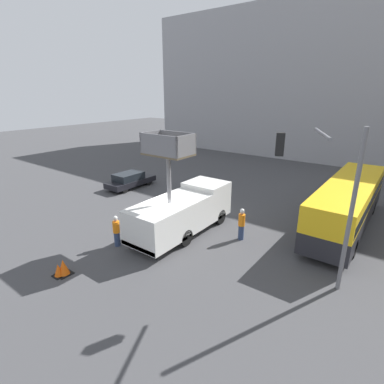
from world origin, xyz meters
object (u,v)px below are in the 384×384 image
utility_truck (183,209)px  traffic_cone_near_truck (58,270)px  road_worker_directing (241,224)px  traffic_cone_mid_road (63,267)px  parked_car_curbside (130,180)px  city_bus (348,201)px  road_worker_near_truck (116,231)px  traffic_light_pole (328,186)px

utility_truck → traffic_cone_near_truck: bearing=-104.6°
road_worker_directing → traffic_cone_mid_road: size_ratio=2.50×
traffic_cone_near_truck → traffic_cone_mid_road: (0.08, 0.22, 0.08)m
parked_car_curbside → city_bus: bearing=7.9°
road_worker_near_truck → utility_truck: bearing=107.6°
traffic_light_pole → road_worker_near_truck: traffic_light_pole is taller
city_bus → parked_car_curbside: 17.22m
traffic_cone_near_truck → traffic_cone_mid_road: traffic_cone_mid_road is taller
traffic_light_pole → road_worker_near_truck: 10.82m
city_bus → parked_car_curbside: size_ratio=2.51×
traffic_light_pole → parked_car_curbside: size_ratio=1.51×
city_bus → parked_car_curbside: bearing=99.7°
utility_truck → road_worker_directing: size_ratio=3.83×
parked_car_curbside → traffic_cone_mid_road: bearing=-55.4°
traffic_light_pole → traffic_cone_mid_road: (-9.61, -6.14, -4.24)m
city_bus → traffic_cone_near_truck: 16.64m
utility_truck → parked_car_curbside: size_ratio=1.59×
road_worker_near_truck → traffic_cone_near_truck: bearing=-42.5°
city_bus → road_worker_directing: city_bus is taller
city_bus → traffic_cone_mid_road: city_bus is taller
utility_truck → traffic_cone_mid_road: 7.08m
city_bus → traffic_cone_mid_road: size_ratio=15.08×
city_bus → parked_car_curbside: (-17.02, -2.36, -1.06)m
road_worker_near_truck → traffic_cone_mid_road: size_ratio=2.35×
road_worker_directing → parked_car_curbside: (-12.57, 2.92, -0.26)m
utility_truck → traffic_cone_near_truck: utility_truck is taller
utility_truck → traffic_light_pole: size_ratio=1.05×
road_worker_near_truck → traffic_light_pole: bearing=62.4°
road_worker_near_truck → parked_car_curbside: bearing=-179.7°
traffic_cone_near_truck → traffic_cone_mid_road: 0.24m
traffic_cone_near_truck → road_worker_directing: bearing=58.7°
road_worker_near_truck → traffic_cone_mid_road: (0.16, -3.31, -0.53)m
city_bus → road_worker_near_truck: 13.91m
city_bus → road_worker_near_truck: size_ratio=6.41×
traffic_cone_near_truck → traffic_cone_mid_road: bearing=70.1°
city_bus → traffic_cone_mid_road: 16.41m
traffic_light_pole → traffic_cone_near_truck: (-9.68, -6.35, -4.32)m
road_worker_directing → traffic_cone_near_truck: bearing=80.6°
city_bus → road_worker_directing: 6.95m
traffic_light_pole → road_worker_directing: size_ratio=3.65×
traffic_cone_mid_road → parked_car_curbside: 13.39m
road_worker_near_truck → road_worker_directing: bearing=89.3°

